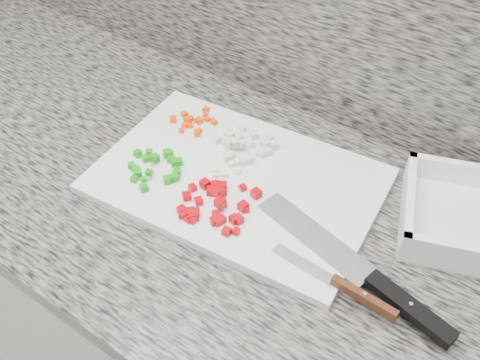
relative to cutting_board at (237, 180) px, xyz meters
The scene contains 10 objects.
cabinet 0.49m from the cutting_board, 153.40° to the right, with size 3.92×0.62×0.86m, color beige.
countertop 0.09m from the cutting_board, 153.40° to the right, with size 3.96×0.64×0.04m, color slate.
cutting_board is the anchor object (origin of this frame).
carrot_pile 0.17m from the cutting_board, 154.33° to the left, with size 0.09×0.09×0.02m.
onion_pile 0.08m from the cutting_board, 114.59° to the left, with size 0.11×0.11×0.02m.
green_pepper_pile 0.15m from the cutting_board, 152.94° to the right, with size 0.11×0.11×0.02m.
red_pepper_pile 0.09m from the cutting_board, 81.27° to the right, with size 0.13×0.13×0.02m.
garlic_pile 0.02m from the cutting_board, behind, with size 0.05×0.06×0.01m.
chef_knife 0.30m from the cutting_board, 13.11° to the right, with size 0.36×0.12×0.02m.
paring_knife 0.29m from the cutting_board, 20.94° to the right, with size 0.21×0.03×0.02m.
Camera 1 is at (0.46, 0.93, 1.57)m, focal length 40.00 mm.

